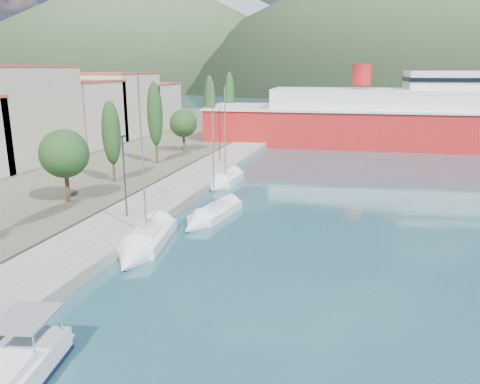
% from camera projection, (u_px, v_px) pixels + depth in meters
% --- Properties ---
extents(ground, '(1400.00, 1400.00, 0.00)m').
position_uv_depth(ground, '(340.00, 111.00, 131.17)').
color(ground, '#25505B').
extents(quay, '(5.00, 88.00, 0.80)m').
position_uv_depth(quay, '(184.00, 186.00, 45.69)').
color(quay, gray).
rests_on(quay, ground).
extents(town_buildings, '(9.20, 69.20, 11.30)m').
position_uv_depth(town_buildings, '(48.00, 116.00, 60.41)').
color(town_buildings, beige).
rests_on(town_buildings, land_strip).
extents(tree_row, '(3.99, 64.61, 10.32)m').
position_uv_depth(tree_row, '(141.00, 125.00, 50.76)').
color(tree_row, '#47301E').
rests_on(tree_row, land_strip).
extents(lamp_posts, '(0.15, 45.07, 6.06)m').
position_uv_depth(lamp_posts, '(127.00, 172.00, 34.68)').
color(lamp_posts, '#2D2D33').
rests_on(lamp_posts, quay).
extents(sailboat_near, '(3.85, 8.70, 12.08)m').
position_uv_depth(sailboat_near, '(139.00, 249.00, 29.99)').
color(sailboat_near, silver).
rests_on(sailboat_near, ground).
extents(sailboat_mid, '(3.22, 8.18, 11.46)m').
position_uv_depth(sailboat_mid, '(205.00, 219.00, 36.13)').
color(sailboat_mid, silver).
rests_on(sailboat_mid, ground).
extents(sailboat_far, '(2.50, 7.37, 10.76)m').
position_uv_depth(sailboat_far, '(221.00, 183.00, 47.27)').
color(sailboat_far, silver).
rests_on(sailboat_far, ground).
extents(ferry, '(65.84, 18.40, 12.91)m').
position_uv_depth(ferry, '(421.00, 120.00, 71.02)').
color(ferry, '#AF1A1A').
rests_on(ferry, ground).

